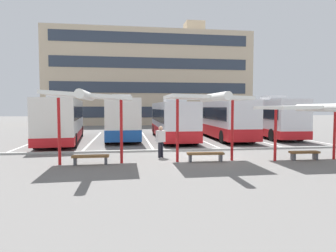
% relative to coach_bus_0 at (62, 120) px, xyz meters
% --- Properties ---
extents(ground_plane, '(160.00, 160.00, 0.00)m').
position_rel_coach_bus_0_xyz_m(ground_plane, '(8.86, -8.63, -1.73)').
color(ground_plane, slate).
extents(terminal_building, '(31.98, 13.45, 17.40)m').
position_rel_coach_bus_0_xyz_m(terminal_building, '(8.90, 27.03, 5.61)').
color(terminal_building, '#C6B293').
rests_on(terminal_building, ground).
extents(coach_bus_0, '(3.61, 11.66, 3.66)m').
position_rel_coach_bus_0_xyz_m(coach_bus_0, '(0.00, 0.00, 0.00)').
color(coach_bus_0, silver).
rests_on(coach_bus_0, ground).
extents(coach_bus_1, '(3.04, 12.04, 3.73)m').
position_rel_coach_bus_0_xyz_m(coach_bus_1, '(4.53, 2.47, -0.00)').
color(coach_bus_1, silver).
rests_on(coach_bus_1, ground).
extents(coach_bus_2, '(2.77, 10.81, 3.44)m').
position_rel_coach_bus_0_xyz_m(coach_bus_2, '(8.81, 0.46, -0.15)').
color(coach_bus_2, silver).
rests_on(coach_bus_2, ground).
extents(coach_bus_3, '(2.81, 11.09, 3.61)m').
position_rel_coach_bus_0_xyz_m(coach_bus_3, '(13.32, 0.83, -0.07)').
color(coach_bus_3, silver).
rests_on(coach_bus_3, ground).
extents(coach_bus_4, '(3.25, 11.39, 3.70)m').
position_rel_coach_bus_0_xyz_m(coach_bus_4, '(17.85, 1.71, 0.01)').
color(coach_bus_4, silver).
rests_on(coach_bus_4, ground).
extents(lane_stripe_0, '(0.16, 14.00, 0.01)m').
position_rel_coach_bus_0_xyz_m(lane_stripe_0, '(-2.13, 1.28, -1.73)').
color(lane_stripe_0, white).
rests_on(lane_stripe_0, ground).
extents(lane_stripe_1, '(0.16, 14.00, 0.01)m').
position_rel_coach_bus_0_xyz_m(lane_stripe_1, '(2.26, 1.28, -1.73)').
color(lane_stripe_1, white).
rests_on(lane_stripe_1, ground).
extents(lane_stripe_2, '(0.16, 14.00, 0.01)m').
position_rel_coach_bus_0_xyz_m(lane_stripe_2, '(6.66, 1.28, -1.73)').
color(lane_stripe_2, white).
rests_on(lane_stripe_2, ground).
extents(lane_stripe_3, '(0.16, 14.00, 0.01)m').
position_rel_coach_bus_0_xyz_m(lane_stripe_3, '(11.06, 1.28, -1.73)').
color(lane_stripe_3, white).
rests_on(lane_stripe_3, ground).
extents(lane_stripe_4, '(0.16, 14.00, 0.01)m').
position_rel_coach_bus_0_xyz_m(lane_stripe_4, '(15.45, 1.28, -1.73)').
color(lane_stripe_4, white).
rests_on(lane_stripe_4, ground).
extents(lane_stripe_5, '(0.16, 14.00, 0.01)m').
position_rel_coach_bus_0_xyz_m(lane_stripe_5, '(19.85, 1.28, -1.73)').
color(lane_stripe_5, white).
rests_on(lane_stripe_5, ground).
extents(waiting_shelter_0, '(3.88, 4.94, 3.42)m').
position_rel_coach_bus_0_xyz_m(waiting_shelter_0, '(3.27, -10.09, 1.40)').
color(waiting_shelter_0, red).
rests_on(waiting_shelter_0, ground).
extents(bench_0, '(1.71, 0.42, 0.45)m').
position_rel_coach_bus_0_xyz_m(bench_0, '(3.27, -10.00, -1.39)').
color(bench_0, brown).
rests_on(bench_0, ground).
extents(waiting_shelter_1, '(3.81, 4.86, 3.32)m').
position_rel_coach_bus_0_xyz_m(waiting_shelter_1, '(8.84, -10.16, 1.35)').
color(waiting_shelter_1, red).
rests_on(waiting_shelter_1, ground).
extents(bench_1, '(1.86, 0.51, 0.45)m').
position_rel_coach_bus_0_xyz_m(bench_1, '(8.84, -9.96, -1.39)').
color(bench_1, brown).
rests_on(bench_1, ground).
extents(waiting_shelter_2, '(4.27, 5.08, 2.86)m').
position_rel_coach_bus_0_xyz_m(waiting_shelter_2, '(13.97, -10.60, 0.92)').
color(waiting_shelter_2, red).
rests_on(waiting_shelter_2, ground).
extents(bench_2, '(1.52, 0.46, 0.45)m').
position_rel_coach_bus_0_xyz_m(bench_2, '(13.97, -10.27, -1.40)').
color(bench_2, brown).
rests_on(bench_2, ground).
extents(platform_kerb, '(44.00, 0.24, 0.12)m').
position_rel_coach_bus_0_xyz_m(platform_kerb, '(8.86, -6.33, -1.67)').
color(platform_kerb, '#ADADA8').
rests_on(platform_kerb, ground).
extents(waiting_passenger_0, '(0.53, 0.43, 1.69)m').
position_rel_coach_bus_0_xyz_m(waiting_passenger_0, '(6.77, -8.49, -0.75)').
color(waiting_passenger_0, black).
rests_on(waiting_passenger_0, ground).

